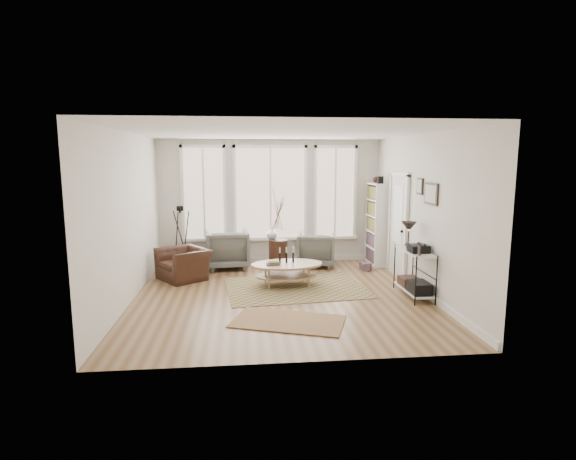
{
  "coord_description": "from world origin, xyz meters",
  "views": [
    {
      "loc": [
        -0.66,
        -7.84,
        2.43
      ],
      "look_at": [
        0.2,
        0.6,
        1.1
      ],
      "focal_mm": 28.0,
      "sensor_mm": 36.0,
      "label": 1
    }
  ],
  "objects": [
    {
      "name": "accent_chair",
      "position": [
        -1.88,
        1.32,
        0.32
      ],
      "size": [
        1.28,
        1.26,
        0.63
      ],
      "primitive_type": "imported",
      "rotation": [
        0.0,
        0.0,
        -0.94
      ],
      "color": "#341D14",
      "rests_on": "ground"
    },
    {
      "name": "bay_window",
      "position": [
        0.0,
        2.71,
        1.61
      ],
      "size": [
        4.14,
        0.12,
        2.24
      ],
      "color": "#DBAE87",
      "rests_on": "ground"
    },
    {
      "name": "armchair_left",
      "position": [
        -1.02,
        2.21,
        0.43
      ],
      "size": [
        1.01,
        1.03,
        0.87
      ],
      "primitive_type": "imported",
      "rotation": [
        0.0,
        0.0,
        3.23
      ],
      "color": "#63635F",
      "rests_on": "ground"
    },
    {
      "name": "low_shelf",
      "position": [
        2.38,
        -0.3,
        0.51
      ],
      "size": [
        0.38,
        1.08,
        1.3
      ],
      "color": "white",
      "rests_on": "ground"
    },
    {
      "name": "rug_runner",
      "position": [
        0.0,
        -1.37,
        0.01
      ],
      "size": [
        1.87,
        1.42,
        0.01
      ],
      "primitive_type": "cube",
      "rotation": [
        0.0,
        0.0,
        -0.34
      ],
      "color": "brown",
      "rests_on": "ground"
    },
    {
      "name": "side_table",
      "position": [
        0.13,
        2.12,
        0.86
      ],
      "size": [
        0.43,
        0.43,
        1.79
      ],
      "color": "#341D14",
      "rests_on": "ground"
    },
    {
      "name": "vase",
      "position": [
        -0.01,
        2.25,
        0.78
      ],
      "size": [
        0.28,
        0.28,
        0.28
      ],
      "primitive_type": "imported",
      "rotation": [
        0.0,
        0.0,
        0.08
      ],
      "color": "silver",
      "rests_on": "side_table"
    },
    {
      "name": "room",
      "position": [
        0.02,
        0.03,
        1.43
      ],
      "size": [
        5.5,
        5.54,
        2.9
      ],
      "color": "olive",
      "rests_on": "ground"
    },
    {
      "name": "coffee_table",
      "position": [
        0.17,
        0.61,
        0.34
      ],
      "size": [
        1.46,
        1.0,
        0.64
      ],
      "color": "tan",
      "rests_on": "ground"
    },
    {
      "name": "book_stack_far",
      "position": [
        2.05,
        1.64,
        0.07
      ],
      "size": [
        0.23,
        0.26,
        0.14
      ],
      "primitive_type": "cube",
      "rotation": [
        0.0,
        0.0,
        -0.31
      ],
      "color": "brown",
      "rests_on": "ground"
    },
    {
      "name": "wall_art",
      "position": [
        2.58,
        -0.27,
        1.88
      ],
      "size": [
        0.04,
        0.88,
        0.44
      ],
      "color": "black",
      "rests_on": "ground"
    },
    {
      "name": "tripod_camera",
      "position": [
        -2.01,
        2.03,
        0.66
      ],
      "size": [
        0.51,
        0.51,
        1.44
      ],
      "color": "black",
      "rests_on": "ground"
    },
    {
      "name": "door",
      "position": [
        2.57,
        1.15,
        1.12
      ],
      "size": [
        0.09,
        1.06,
        2.22
      ],
      "color": "silver",
      "rests_on": "ground"
    },
    {
      "name": "armchair_right",
      "position": [
        1.01,
        2.18,
        0.39
      ],
      "size": [
        0.98,
        1.0,
        0.78
      ],
      "primitive_type": "imported",
      "rotation": [
        0.0,
        0.0,
        2.95
      ],
      "color": "#63635F",
      "rests_on": "ground"
    },
    {
      "name": "rug_main",
      "position": [
        0.33,
        0.44,
        0.01
      ],
      "size": [
        2.79,
        2.21,
        0.01
      ],
      "primitive_type": "cube",
      "rotation": [
        0.0,
        0.0,
        0.11
      ],
      "color": "brown",
      "rests_on": "ground"
    },
    {
      "name": "book_stack_near",
      "position": [
        2.05,
        1.7,
        0.08
      ],
      "size": [
        0.23,
        0.27,
        0.16
      ],
      "primitive_type": "cube",
      "rotation": [
        0.0,
        0.0,
        0.14
      ],
      "color": "brown",
      "rests_on": "ground"
    },
    {
      "name": "bookcase",
      "position": [
        2.44,
        2.23,
        0.96
      ],
      "size": [
        0.31,
        0.85,
        2.06
      ],
      "color": "white",
      "rests_on": "ground"
    }
  ]
}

